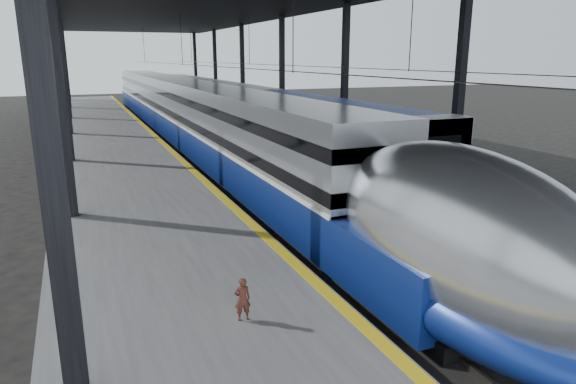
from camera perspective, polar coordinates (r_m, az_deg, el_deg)
ground at (r=14.87m, az=0.96°, el=-9.06°), size 160.00×160.00×0.00m
platform at (r=32.98m, az=-18.89°, el=4.37°), size 6.00×80.00×1.00m
yellow_strip at (r=33.19m, az=-14.13°, el=5.67°), size 0.30×80.00×0.01m
rails at (r=34.46m, az=-5.44°, el=4.81°), size 6.52×80.00×0.16m
canopy at (r=33.43m, az=-10.37°, el=19.89°), size 18.00×75.00×9.47m
tgv_train at (r=36.89m, az=-10.88°, el=8.36°), size 3.05×65.20×4.38m
second_train at (r=44.39m, az=-6.25°, el=9.44°), size 2.79×56.05×3.84m
child at (r=10.24m, az=-5.09°, el=-11.77°), size 0.34×0.24×0.89m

